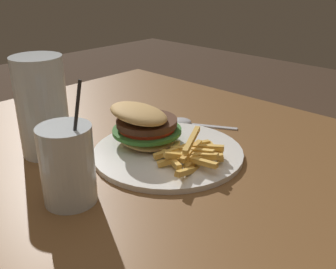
% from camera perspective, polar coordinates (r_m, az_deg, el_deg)
% --- Properties ---
extents(meal_plate_near, '(0.28, 0.28, 0.10)m').
position_cam_1_polar(meal_plate_near, '(0.74, -1.71, -0.43)').
color(meal_plate_near, white).
rests_on(meal_plate_near, dining_table).
extents(beer_glass, '(0.09, 0.09, 0.18)m').
position_cam_1_polar(beer_glass, '(0.75, -17.79, 3.68)').
color(beer_glass, silver).
rests_on(beer_glass, dining_table).
extents(juice_glass, '(0.08, 0.08, 0.19)m').
position_cam_1_polar(juice_glass, '(0.60, -14.32, -4.76)').
color(juice_glass, silver).
rests_on(juice_glass, dining_table).
extents(spoon, '(0.14, 0.09, 0.01)m').
position_cam_1_polar(spoon, '(0.88, 2.45, 1.83)').
color(spoon, silver).
rests_on(spoon, dining_table).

